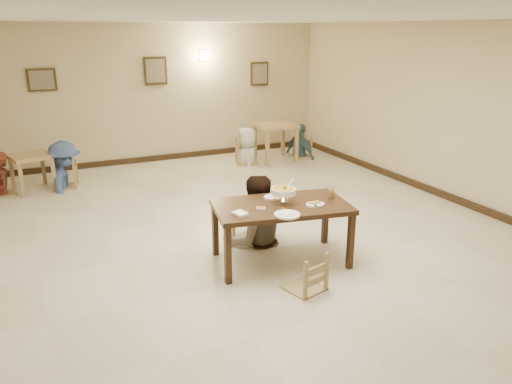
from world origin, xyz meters
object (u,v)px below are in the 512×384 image
main_table (281,210)px  bg_diner_b (61,141)px  bg_chair_rl (247,141)px  bg_chair_lr (63,164)px  bg_table_left (31,162)px  bg_diner_c (247,128)px  main_diner (255,175)px  bg_diner_d (301,124)px  drink_glass (331,193)px  bg_chair_rr (300,138)px  bg_table_right (276,130)px  curry_warmer (283,191)px  chair_far (253,206)px  chair_near (305,254)px

main_table → bg_diner_b: size_ratio=1.02×
bg_chair_rl → bg_chair_lr: bearing=110.1°
bg_table_left → bg_diner_c: bearing=2.0°
main_diner → bg_diner_b: (-2.19, 3.82, -0.08)m
bg_diner_c → bg_diner_d: (1.39, 0.05, -0.03)m
drink_glass → bg_chair_rr: size_ratio=0.17×
drink_glass → bg_table_right: 5.05m
main_diner → curry_warmer: main_diner is taller
chair_far → bg_chair_rl: bearing=50.0°
bg_chair_lr → bg_table_right: bearing=103.5°
chair_far → drink_glass: 1.18m
bg_chair_lr → bg_chair_rr: 5.25m
main_table → bg_table_right: size_ratio=2.08×
curry_warmer → bg_table_left: 5.38m
bg_table_left → bg_diner_b: 0.64m
chair_near → bg_diner_b: size_ratio=0.49×
curry_warmer → bg_diner_c: (1.61, 4.73, -0.14)m
bg_diner_c → curry_warmer: bearing=-3.8°
curry_warmer → bg_diner_c: 5.00m
bg_chair_rr → main_table: bearing=-40.8°
bg_table_right → bg_diner_b: 4.56m
drink_glass → bg_diner_c: 4.90m
main_table → drink_glass: drink_glass is taller
bg_diner_c → bg_chair_lr: bearing=-72.3°
drink_glass → curry_warmer: bearing=173.7°
main_table → bg_chair_rl: bearing=81.1°
bg_chair_rl → bg_chair_rr: (1.39, 0.05, -0.08)m
chair_near → bg_table_left: size_ratio=1.03×
chair_far → bg_diner_d: size_ratio=0.65×
chair_near → bg_table_right: (2.42, 5.46, 0.26)m
bg_table_left → bg_chair_rr: 5.80m
curry_warmer → bg_chair_rl: 5.02m
main_diner → bg_diner_d: main_diner is taller
drink_glass → bg_table_left: drink_glass is taller
bg_table_right → bg_chair_rr: bg_chair_rr is taller
bg_chair_rl → bg_chair_rr: bg_chair_rl is taller
drink_glass → bg_diner_d: bearing=64.2°
chair_far → bg_diner_c: bearing=50.0°
main_diner → bg_chair_rr: bearing=-123.0°
bg_chair_rl → chair_far: bearing=174.6°
chair_far → bg_diner_c: bg_diner_c is taller
chair_near → bg_diner_c: bearing=-122.3°
bg_diner_c → bg_table_left: bearing=-73.0°
chair_far → bg_table_right: chair_far is taller
bg_chair_rl → bg_diner_d: bg_diner_d is taller
chair_near → drink_glass: (0.78, 0.68, 0.42)m
drink_glass → bg_diner_b: (-2.90, 4.62, 0.04)m
chair_far → bg_table_left: chair_far is taller
drink_glass → bg_table_left: bearing=126.5°
bg_table_left → bg_table_right: size_ratio=0.97×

